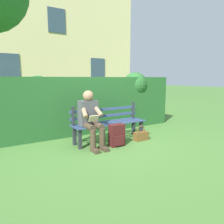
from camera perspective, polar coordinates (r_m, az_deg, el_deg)
name	(u,v)px	position (r m, az deg, el deg)	size (l,w,h in m)	color
ground	(110,141)	(4.74, -0.64, -7.95)	(60.00, 60.00, 0.00)	#477533
park_bench	(108,123)	(4.68, -1.00, -3.01)	(1.73, 0.45, 0.82)	#2D3338
person_seated	(91,117)	(4.27, -5.90, -1.50)	(0.44, 0.73, 1.16)	#4C4C51
hedge_backdrop	(89,102)	(5.58, -6.34, 2.66)	(4.96, 0.88, 1.58)	#265B28
building_facade	(49,42)	(13.18, -16.90, 17.96)	(9.35, 3.15, 6.95)	beige
backpack	(117,135)	(4.35, 1.36, -6.46)	(0.32, 0.24, 0.46)	#4C1919
handbag	(141,136)	(4.81, 7.94, -6.43)	(0.34, 0.15, 0.35)	brown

